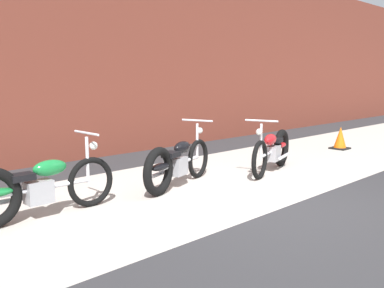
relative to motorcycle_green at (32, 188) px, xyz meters
The scene contains 7 objects.
ground_plane 3.21m from the motorcycle_green, 35.74° to the right, with size 80.00×80.00×0.00m, color #2D2D30.
sidewalk_slab 2.62m from the motorcycle_green, ahead, with size 36.00×3.50×0.01m, color #B2ADA3.
brick_building_wall 4.67m from the motorcycle_green, 52.28° to the left, with size 36.00×0.50×4.80m, color brown.
motorcycle_green is the anchor object (origin of this frame).
motorcycle_black 2.28m from the motorcycle_green, ahead, with size 1.94×0.85×1.03m.
motorcycle_red 4.51m from the motorcycle_green, ahead, with size 1.94×0.84×1.03m.
traffic_cone 7.72m from the motorcycle_green, ahead, with size 0.40×0.40×0.55m.
Camera 1 is at (-4.71, -3.11, 1.72)m, focal length 39.97 mm.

